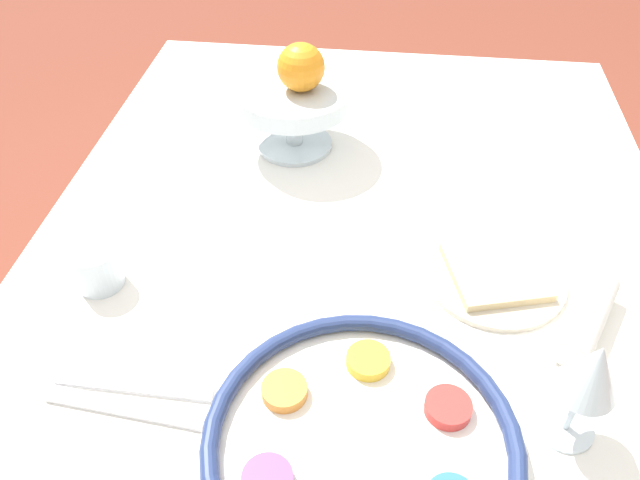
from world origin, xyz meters
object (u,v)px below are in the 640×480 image
Objects in this scene: fruit_stand at (293,101)px; seder_plate at (362,443)px; orange_fruit at (301,67)px; napkin_roll at (587,317)px; cup_near at (97,267)px; bread_plate at (495,275)px; wine_glass at (591,373)px.

seder_plate is at bearing -164.50° from fruit_stand.
seder_plate is 4.43× the size of orange_fruit.
napkin_roll is at bearing -130.72° from fruit_stand.
napkin_roll is (0.20, -0.26, 0.01)m from seder_plate.
orange_fruit is 1.21× the size of cup_near.
napkin_roll reaches higher than seder_plate.
cup_near is at bearing 97.66° from bread_plate.
seder_plate is 0.42m from cup_near.
seder_plate reaches higher than bread_plate.
cup_near is (0.00, 0.63, 0.01)m from napkin_roll.
orange_fruit reaches higher than cup_near.
seder_plate is 2.30× the size of napkin_roll.
cup_near is (-0.07, 0.53, 0.02)m from bread_plate.
cup_near is (0.15, 0.58, -0.07)m from wine_glass.
wine_glass is 0.63m from fruit_stand.
fruit_stand is at bearing 68.15° from orange_fruit.
bread_plate is (0.22, 0.06, -0.09)m from wine_glass.
wine_glass is at bearing -76.67° from seder_plate.
fruit_stand is at bearing 36.34° from wine_glass.
bread_plate is (-0.28, -0.32, -0.08)m from fruit_stand.
napkin_roll is (-0.36, -0.42, -0.07)m from fruit_stand.
orange_fruit is at bearing 48.74° from napkin_roll.
orange_fruit is 0.52× the size of napkin_roll.
bread_plate is at bearing -82.34° from cup_near.
orange_fruit reaches higher than seder_plate.
orange_fruit is at bearing 35.57° from wine_glass.
seder_plate is 1.77× the size of bread_plate.
wine_glass is 0.75× the size of bread_plate.
orange_fruit is 0.55m from napkin_roll.
bread_plate is 0.13m from napkin_roll.
fruit_stand is 0.56m from napkin_roll.
napkin_roll is 2.34× the size of cup_near.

